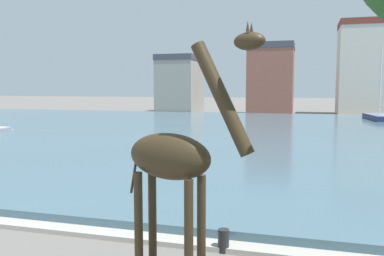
# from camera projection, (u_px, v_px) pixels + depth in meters

# --- Properties ---
(harbor_water) EXTENTS (81.91, 43.36, 0.32)m
(harbor_water) POSITION_uv_depth(u_px,v_px,m) (238.00, 132.00, 30.71)
(harbor_water) COLOR #476675
(harbor_water) RESTS_ON ground
(quay_edge_coping) EXTENTS (81.91, 0.50, 0.12)m
(quay_edge_coping) POSITION_uv_depth(u_px,v_px,m) (89.00, 232.00, 9.71)
(quay_edge_coping) COLOR #ADA89E
(quay_edge_coping) RESTS_ON ground
(giraffe_statue) EXTENTS (2.50, 1.13, 4.45)m
(giraffe_statue) POSITION_uv_depth(u_px,v_px,m) (176.00, 162.00, 6.73)
(giraffe_statue) COLOR #382B19
(giraffe_statue) RESTS_ON ground
(sailboat_navy) EXTENTS (2.72, 6.38, 7.75)m
(sailboat_navy) POSITION_uv_depth(u_px,v_px,m) (378.00, 118.00, 41.09)
(sailboat_navy) COLOR navy
(sailboat_navy) RESTS_ON ground
(mooring_bollard) EXTENTS (0.24, 0.24, 0.50)m
(mooring_bollard) POSITION_uv_depth(u_px,v_px,m) (224.00, 241.00, 8.66)
(mooring_bollard) COLOR #232326
(mooring_bollard) RESTS_ON ground
(townhouse_wide_warehouse) EXTENTS (5.39, 7.43, 8.07)m
(townhouse_wide_warehouse) POSITION_uv_depth(u_px,v_px,m) (180.00, 84.00, 58.09)
(townhouse_wide_warehouse) COLOR gray
(townhouse_wide_warehouse) RESTS_ON ground
(townhouse_corner_house) EXTENTS (5.88, 5.72, 9.32)m
(townhouse_corner_house) POSITION_uv_depth(u_px,v_px,m) (271.00, 79.00, 53.55)
(townhouse_corner_house) COLOR #8E5142
(townhouse_corner_house) RESTS_ON ground
(townhouse_end_terrace) EXTENTS (6.52, 6.16, 12.09)m
(townhouse_end_terrace) POSITION_uv_depth(u_px,v_px,m) (364.00, 68.00, 52.60)
(townhouse_end_terrace) COLOR beige
(townhouse_end_terrace) RESTS_ON ground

